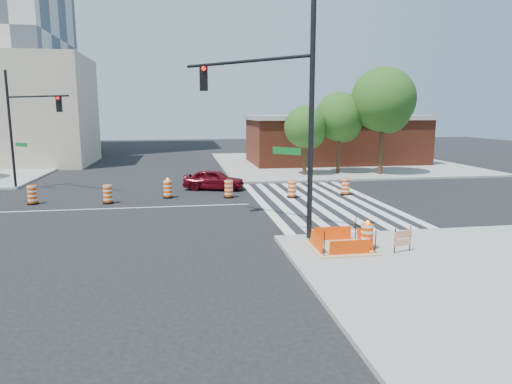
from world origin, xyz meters
TOP-DOWN VIEW (x-y plane):
  - ground at (0.00, 0.00)m, footprint 120.00×120.00m
  - sidewalk_ne at (18.00, 18.00)m, footprint 22.00×22.00m
  - crosswalk_east at (10.95, 0.00)m, footprint 6.75×13.50m
  - lane_centerline at (0.00, 0.00)m, footprint 14.00×0.12m
  - excavation_pit at (9.00, -9.00)m, footprint 2.20×2.20m
  - brick_storefront at (18.00, 18.00)m, footprint 16.50×8.50m
  - beige_midrise at (-12.00, 22.00)m, footprint 14.00×10.00m
  - red_coupe at (5.51, 4.97)m, footprint 4.16×2.66m
  - signal_pole_se at (7.04, -6.14)m, footprint 4.51×5.04m
  - signal_pole_nw at (-5.92, 6.36)m, footprint 4.49×3.47m
  - pit_drum at (9.85, -9.30)m, footprint 0.53×0.53m
  - barricade at (10.94, -9.79)m, footprint 0.74×0.25m
  - tree_north_c at (12.86, 9.93)m, footprint 3.20×3.16m
  - tree_north_d at (15.80, 10.56)m, footprint 3.79×3.79m
  - tree_north_e at (18.79, 9.36)m, footprint 4.88×4.88m
  - median_drum_2 at (-4.50, 1.84)m, footprint 0.60×0.60m
  - median_drum_3 at (-0.51, 1.42)m, footprint 0.60×0.60m
  - median_drum_4 at (2.66, 2.52)m, footprint 0.60×0.60m
  - median_drum_5 at (6.15, 2.04)m, footprint 0.60×0.60m
  - median_drum_6 at (9.79, 1.45)m, footprint 0.60×0.60m
  - median_drum_7 at (13.16, 1.80)m, footprint 0.60×0.60m

SIDE VIEW (x-z plane):
  - ground at x=0.00m, z-range 0.00..0.00m
  - lane_centerline at x=0.00m, z-range 0.00..0.01m
  - crosswalk_east at x=10.95m, z-range 0.00..0.01m
  - sidewalk_ne at x=18.00m, z-range 0.00..0.15m
  - excavation_pit at x=9.00m, z-range -0.23..0.67m
  - median_drum_2 at x=-4.50m, z-range -0.03..0.99m
  - median_drum_3 at x=-0.51m, z-range -0.03..0.99m
  - median_drum_5 at x=6.15m, z-range -0.03..0.99m
  - median_drum_6 at x=9.79m, z-range -0.03..0.99m
  - median_drum_7 at x=13.16m, z-range -0.03..0.99m
  - median_drum_4 at x=2.66m, z-range -0.10..1.08m
  - pit_drum at x=9.85m, z-range 0.06..1.11m
  - barricade at x=10.94m, z-range 0.19..1.09m
  - red_coupe at x=5.51m, z-range 0.00..1.32m
  - brick_storefront at x=18.00m, z-range 0.02..4.62m
  - tree_north_c at x=12.86m, z-range 0.92..6.29m
  - tree_north_d at x=15.80m, z-range 1.11..7.55m
  - signal_pole_nw at x=-5.92m, z-range 0.84..8.18m
  - beige_midrise at x=-12.00m, z-range 0.00..10.00m
  - signal_pole_se at x=7.04m, z-range 0.98..9.72m
  - tree_north_e at x=18.79m, z-range 1.42..9.72m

